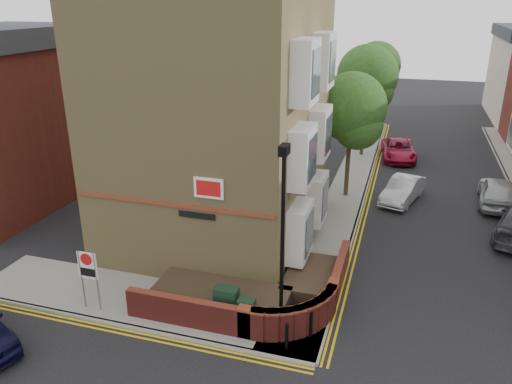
% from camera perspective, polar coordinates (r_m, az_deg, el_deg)
% --- Properties ---
extents(ground, '(120.00, 120.00, 0.00)m').
position_cam_1_polar(ground, '(16.49, -3.94, -17.26)').
color(ground, black).
rests_on(ground, ground).
extents(pavement_corner, '(13.00, 3.00, 0.12)m').
position_cam_1_polar(pavement_corner, '(18.84, -12.49, -12.08)').
color(pavement_corner, gray).
rests_on(pavement_corner, ground).
extents(pavement_main, '(2.00, 32.00, 0.12)m').
position_cam_1_polar(pavement_main, '(29.91, 10.70, 0.96)').
color(pavement_main, gray).
rests_on(pavement_main, ground).
extents(kerb_side, '(13.00, 0.15, 0.12)m').
position_cam_1_polar(kerb_side, '(17.80, -14.89, -14.52)').
color(kerb_side, gray).
rests_on(kerb_side, ground).
extents(kerb_main_near, '(0.15, 32.00, 0.12)m').
position_cam_1_polar(kerb_main_near, '(29.83, 12.60, 0.76)').
color(kerb_main_near, gray).
rests_on(kerb_main_near, ground).
extents(yellow_lines_side, '(13.00, 0.28, 0.01)m').
position_cam_1_polar(yellow_lines_side, '(17.67, -15.30, -15.10)').
color(yellow_lines_side, gold).
rests_on(yellow_lines_side, ground).
extents(yellow_lines_main, '(0.28, 32.00, 0.01)m').
position_cam_1_polar(yellow_lines_main, '(29.83, 13.07, 0.61)').
color(yellow_lines_main, gold).
rests_on(yellow_lines_main, ground).
extents(corner_building, '(8.95, 10.40, 13.60)m').
position_cam_1_polar(corner_building, '(21.77, -3.86, 10.55)').
color(corner_building, '#9A8552').
rests_on(corner_building, ground).
extents(garden_wall, '(6.80, 6.00, 1.20)m').
position_cam_1_polar(garden_wall, '(18.39, -1.10, -12.65)').
color(garden_wall, maroon).
rests_on(garden_wall, ground).
extents(lamppost, '(0.25, 0.50, 6.30)m').
position_cam_1_polar(lamppost, '(15.23, 3.03, -5.79)').
color(lamppost, black).
rests_on(lamppost, pavement_corner).
extents(utility_cabinet_large, '(0.80, 0.45, 1.20)m').
position_cam_1_polar(utility_cabinet_large, '(17.14, -3.38, -12.61)').
color(utility_cabinet_large, black).
rests_on(utility_cabinet_large, pavement_corner).
extents(utility_cabinet_small, '(0.55, 0.40, 1.10)m').
position_cam_1_polar(utility_cabinet_small, '(16.71, -1.10, -13.77)').
color(utility_cabinet_small, black).
rests_on(utility_cabinet_small, pavement_corner).
extents(bollard_near, '(0.11, 0.11, 0.90)m').
position_cam_1_polar(bollard_near, '(15.97, 3.53, -16.14)').
color(bollard_near, black).
rests_on(bollard_near, pavement_corner).
extents(bollard_far, '(0.11, 0.11, 0.90)m').
position_cam_1_polar(bollard_far, '(16.51, 6.32, -14.83)').
color(bollard_far, black).
rests_on(bollard_far, pavement_corner).
extents(zone_sign, '(0.72, 0.07, 2.20)m').
position_cam_1_polar(zone_sign, '(18.07, -18.64, -8.45)').
color(zone_sign, slate).
rests_on(zone_sign, pavement_corner).
extents(tree_near, '(3.64, 3.65, 6.70)m').
position_cam_1_polar(tree_near, '(26.75, 10.85, 8.92)').
color(tree_near, '#382B1E').
rests_on(tree_near, pavement_main).
extents(tree_mid, '(4.03, 4.03, 7.42)m').
position_cam_1_polar(tree_mid, '(34.51, 12.57, 12.36)').
color(tree_mid, '#382B1E').
rests_on(tree_mid, pavement_main).
extents(tree_far, '(3.81, 3.81, 7.00)m').
position_cam_1_polar(tree_far, '(42.45, 13.59, 13.49)').
color(tree_far, '#382B1E').
rests_on(tree_far, pavement_main).
extents(traffic_light_assembly, '(0.20, 0.16, 4.20)m').
position_cam_1_polar(traffic_light_assembly, '(37.80, 13.31, 9.32)').
color(traffic_light_assembly, black).
rests_on(traffic_light_assembly, pavement_main).
extents(silver_car_near, '(2.39, 4.13, 1.29)m').
position_cam_1_polar(silver_car_near, '(27.94, 16.43, 0.24)').
color(silver_car_near, '#B5B6BE').
rests_on(silver_car_near, ground).
extents(red_car_main, '(2.65, 4.81, 1.27)m').
position_cam_1_polar(red_car_main, '(35.39, 15.99, 4.67)').
color(red_car_main, maroon).
rests_on(red_car_main, ground).
extents(silver_car_far, '(2.16, 4.60, 1.52)m').
position_cam_1_polar(silver_car_far, '(29.17, 25.90, 0.06)').
color(silver_car_far, '#A1A4A9').
rests_on(silver_car_far, ground).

